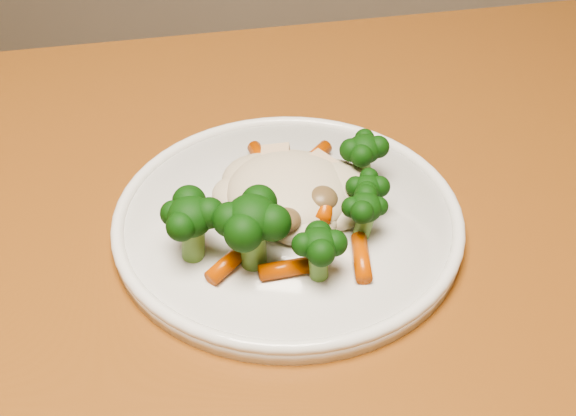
# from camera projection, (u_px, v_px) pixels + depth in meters

# --- Properties ---
(dining_table) EXTENTS (1.27, 1.03, 0.75)m
(dining_table) POSITION_uv_depth(u_px,v_px,m) (183.00, 355.00, 0.61)
(dining_table) COLOR brown
(dining_table) RESTS_ON ground
(plate) EXTENTS (0.27, 0.27, 0.01)m
(plate) POSITION_uv_depth(u_px,v_px,m) (288.00, 221.00, 0.56)
(plate) COLOR white
(plate) RESTS_ON dining_table
(meal) EXTENTS (0.18, 0.17, 0.05)m
(meal) POSITION_uv_depth(u_px,v_px,m) (287.00, 200.00, 0.54)
(meal) COLOR beige
(meal) RESTS_ON plate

